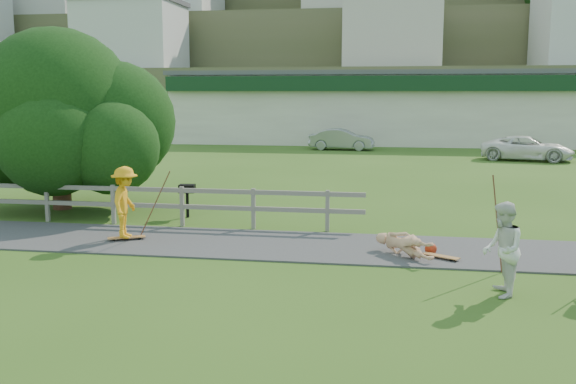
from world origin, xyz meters
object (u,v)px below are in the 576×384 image
Objects in this scene: skater_fallen at (404,245)px; car_silver at (342,139)px; skater_rider at (125,206)px; spectator_a at (503,250)px; car_white at (527,148)px; bbq at (187,201)px; tree at (59,138)px.

car_silver is (-3.61, 26.55, 0.38)m from skater_fallen.
skater_rider is 6.80m from skater_fallen.
car_silver is (-5.30, 29.02, -0.19)m from spectator_a.
skater_rider is 25.27m from car_white.
bbq is at bearing -126.24° from spectator_a.
skater_rider reaches higher than skater_fallen.
spectator_a is 1.76× the size of bbq.
car_white reaches higher than skater_fallen.
skater_rider is at bearing 134.24° from skater_fallen.
car_silver is 4.17× the size of bbq.
car_white is at bearing 31.03° from skater_fallen.
car_white is at bearing 45.28° from tree.
spectator_a reaches higher than bbq.
skater_rider reaches higher than spectator_a.
skater_rider is at bearing 160.17° from car_white.
skater_fallen is (6.75, -0.47, -0.59)m from skater_rider.
skater_rider is 5.60m from tree.
car_silver is 23.06m from bbq.
car_white is (6.74, 21.83, 0.36)m from skater_fallen.
skater_rider is at bearing -107.75° from spectator_a.
skater_fallen is at bearing -101.25° from skater_rider.
skater_rider is 1.80× the size of bbq.
spectator_a is 10.01m from bbq.
car_white is 4.84× the size of bbq.
spectator_a is at bearing -29.04° from tree.
spectator_a is 14.09m from tree.
tree is at bearing 147.74° from car_white.
spectator_a reaches higher than skater_fallen.
tree reaches higher than skater_fallen.
tree is 4.73m from bbq.
spectator_a is 0.42× the size of car_silver.
skater_fallen is 22.85m from car_white.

